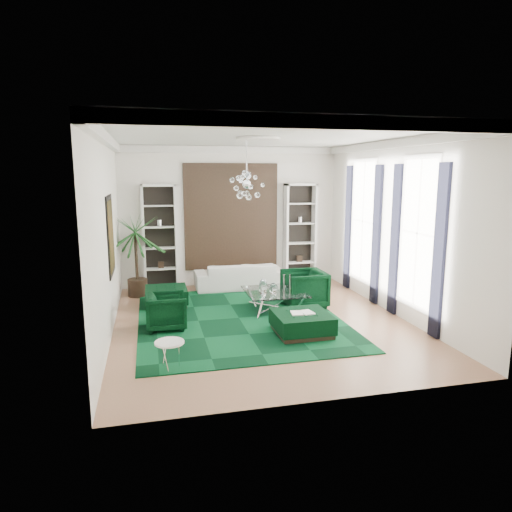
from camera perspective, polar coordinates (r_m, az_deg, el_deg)
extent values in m
cube|color=#A37456|center=(9.70, 0.65, -8.25)|extent=(6.00, 7.00, 0.02)
cube|color=white|center=(9.23, 0.70, 14.85)|extent=(6.00, 7.00, 0.02)
cube|color=white|center=(12.69, -3.16, 4.96)|extent=(6.00, 0.02, 3.80)
cube|color=white|center=(5.97, 8.81, -1.19)|extent=(6.00, 0.02, 3.80)
cube|color=white|center=(9.04, -18.19, 2.30)|extent=(0.02, 7.00, 3.80)
cube|color=white|center=(10.41, 17.00, 3.36)|extent=(0.02, 7.00, 3.80)
cylinder|color=white|center=(9.52, 0.25, 14.47)|extent=(0.90, 0.90, 0.05)
cube|color=black|center=(12.64, -3.11, 4.94)|extent=(2.50, 0.06, 2.80)
cube|color=black|center=(9.64, -17.65, 2.50)|extent=(0.04, 1.30, 1.60)
cube|color=white|center=(9.64, 19.57, 2.69)|extent=(0.03, 1.10, 2.90)
cube|color=black|center=(9.02, 21.95, 0.44)|extent=(0.07, 0.30, 3.25)
cube|color=black|center=(10.31, 17.00, 1.89)|extent=(0.07, 0.30, 3.25)
cube|color=white|center=(11.72, 13.24, 4.26)|extent=(0.03, 1.10, 2.90)
cube|color=black|center=(11.04, 14.82, 2.53)|extent=(0.07, 0.30, 3.25)
cube|color=black|center=(12.43, 11.45, 3.50)|extent=(0.07, 0.30, 3.25)
cube|color=black|center=(9.89, -2.15, -7.78)|extent=(4.20, 5.00, 0.02)
imported|color=silver|center=(12.36, -2.05, -2.47)|extent=(2.38, 0.93, 0.70)
imported|color=black|center=(9.35, -11.14, -6.79)|extent=(0.79, 0.77, 0.72)
imported|color=black|center=(10.69, 6.02, -4.08)|extent=(0.95, 0.93, 0.87)
cube|color=black|center=(10.98, -11.15, -5.02)|extent=(0.96, 0.96, 0.42)
cube|color=black|center=(8.96, 5.74, -8.41)|extent=(1.05, 1.05, 0.42)
cube|color=white|center=(8.89, 5.77, -7.03)|extent=(0.44, 0.29, 0.03)
cylinder|color=white|center=(7.53, -10.71, -12.16)|extent=(0.47, 0.47, 0.45)
imported|color=#1A521D|center=(10.17, 4.56, -4.06)|extent=(0.12, 0.10, 0.22)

